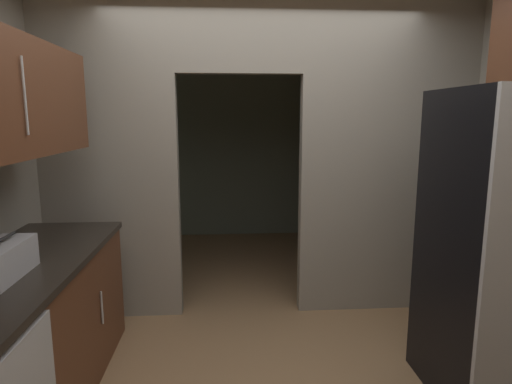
% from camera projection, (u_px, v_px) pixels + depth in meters
% --- Properties ---
extents(kitchen_partition, '(3.57, 0.12, 2.80)m').
position_uv_depth(kitchen_partition, '(267.00, 138.00, 3.55)').
color(kitchen_partition, '#9E998C').
rests_on(kitchen_partition, ground).
extents(adjoining_room_shell, '(3.57, 2.59, 2.80)m').
position_uv_depth(adjoining_room_shell, '(250.00, 139.00, 5.33)').
color(adjoining_room_shell, gray).
rests_on(adjoining_room_shell, ground).
extents(refrigerator, '(0.82, 0.80, 1.83)m').
position_uv_depth(refrigerator, '(512.00, 250.00, 2.49)').
color(refrigerator, black).
rests_on(refrigerator, ground).
extents(lower_cabinet_run, '(0.69, 2.15, 0.88)m').
position_uv_depth(lower_cabinet_run, '(13.00, 352.00, 2.29)').
color(lower_cabinet_run, brown).
rests_on(lower_cabinet_run, ground).
extents(boombox, '(0.19, 0.42, 0.20)m').
position_uv_depth(boombox, '(1.00, 261.00, 2.13)').
color(boombox, '#B2B2B7').
rests_on(boombox, lower_cabinet_run).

